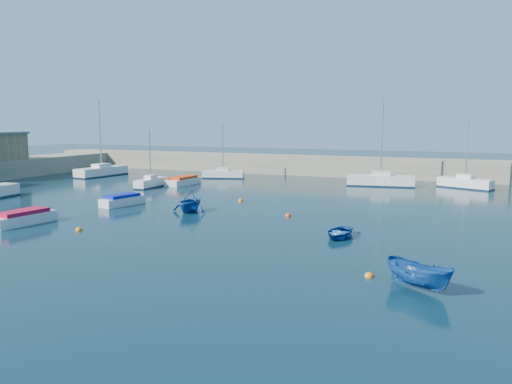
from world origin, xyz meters
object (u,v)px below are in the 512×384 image
at_px(sailboat_3, 151,182).
at_px(sailboat_5, 223,174).
at_px(motorboat_0, 23,218).
at_px(sailboat_4, 102,171).
at_px(sailboat_6, 381,180).
at_px(dinghy_right, 419,275).
at_px(motorboat_1, 122,200).
at_px(dinghy_left, 190,201).
at_px(motorboat_2, 183,181).
at_px(sailboat_7, 465,183).
at_px(dinghy_center, 340,232).

relative_size(sailboat_3, sailboat_5, 0.91).
height_order(sailboat_5, motorboat_0, sailboat_5).
xyz_separation_m(sailboat_4, sailboat_6, (37.04, 3.92, 0.01)).
bearing_deg(dinghy_right, sailboat_6, 41.36).
xyz_separation_m(sailboat_3, motorboat_1, (4.78, -11.31, -0.09)).
xyz_separation_m(sailboat_3, motorboat_0, (3.34, -20.87, -0.07)).
bearing_deg(sailboat_4, dinghy_left, -31.13).
bearing_deg(dinghy_left, dinghy_right, -33.28).
xyz_separation_m(sailboat_5, dinghy_left, (8.56, -23.28, 0.35)).
xyz_separation_m(sailboat_4, dinghy_left, (25.19, -19.28, 0.24)).
xyz_separation_m(motorboat_1, dinghy_left, (7.24, -0.52, 0.44)).
bearing_deg(sailboat_6, motorboat_2, 101.77).
bearing_deg(sailboat_4, dinghy_right, -29.59).
bearing_deg(sailboat_7, motorboat_1, 154.60).
bearing_deg(sailboat_4, motorboat_0, -53.46).
distance_m(sailboat_5, sailboat_6, 20.42).
bearing_deg(sailboat_3, dinghy_left, -45.20).
distance_m(motorboat_0, dinghy_left, 12.54).
distance_m(sailboat_3, motorboat_2, 4.05).
height_order(sailboat_7, dinghy_left, sailboat_7).
distance_m(sailboat_4, motorboat_2, 15.88).
relative_size(motorboat_2, dinghy_right, 1.51).
bearing_deg(dinghy_left, motorboat_0, -133.31).
xyz_separation_m(sailboat_6, dinghy_left, (-11.85, -23.20, 0.23)).
bearing_deg(sailboat_6, dinghy_right, -176.96).
distance_m(sailboat_5, dinghy_right, 45.49).
xyz_separation_m(sailboat_5, motorboat_1, (1.32, -22.76, -0.09)).
bearing_deg(sailboat_3, sailboat_5, 72.57).
bearing_deg(sailboat_5, sailboat_4, 86.61).
distance_m(dinghy_center, dinghy_right, 10.21).
bearing_deg(dinghy_center, motorboat_2, 145.09).
distance_m(sailboat_7, motorboat_2, 32.17).
height_order(sailboat_7, dinghy_right, sailboat_7).
height_order(sailboat_4, dinghy_right, sailboat_4).
height_order(dinghy_left, dinghy_right, dinghy_left).
bearing_deg(dinghy_center, sailboat_3, 152.73).
bearing_deg(motorboat_1, motorboat_2, 112.90).
xyz_separation_m(sailboat_7, dinghy_right, (-1.77, -37.51, 0.01)).
height_order(sailboat_4, dinghy_center, sailboat_4).
relative_size(sailboat_5, motorboat_0, 1.49).
relative_size(sailboat_6, dinghy_left, 2.86).
bearing_deg(motorboat_0, sailboat_4, 127.61).
relative_size(motorboat_1, motorboat_2, 0.85).
bearing_deg(sailboat_7, sailboat_6, 123.39).
bearing_deg(sailboat_4, sailboat_3, -23.19).
height_order(motorboat_1, dinghy_center, motorboat_1).
xyz_separation_m(sailboat_3, dinghy_right, (31.15, -24.63, 0.09)).
bearing_deg(motorboat_2, sailboat_5, 85.30).
xyz_separation_m(sailboat_3, sailboat_7, (32.92, 12.88, 0.07)).
relative_size(motorboat_1, dinghy_center, 1.37).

